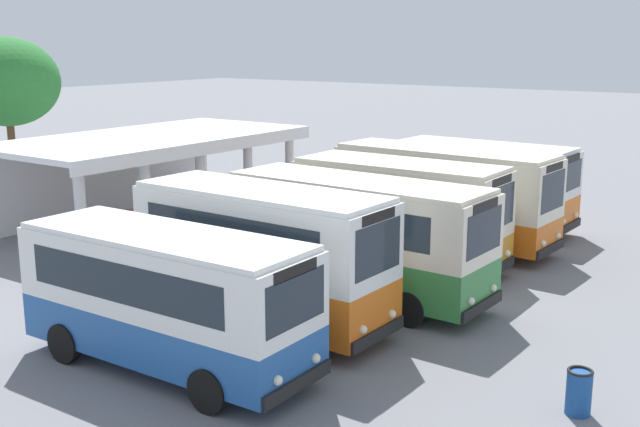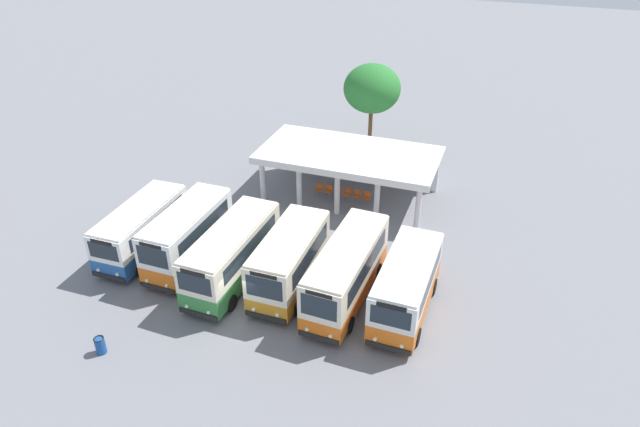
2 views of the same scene
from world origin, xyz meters
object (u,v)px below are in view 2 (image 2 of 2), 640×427
object	(u,v)px
city_bus_fourth_amber	(289,259)
city_bus_middle_cream	(232,253)
waiting_chair_end_by_column	(319,188)
litter_bin_apron	(100,345)
city_bus_fifth_blue	(346,270)
city_bus_far_end_green	(406,285)
city_bus_nearest_orange	(141,227)
waiting_chair_fourth_seat	(348,193)
waiting_chair_second_from_end	(329,190)
waiting_chair_far_end_seat	(367,197)
waiting_chair_fifth_seat	(357,195)
waiting_chair_middle_seat	(338,192)
city_bus_second_in_row	(188,234)

from	to	relation	value
city_bus_fourth_amber	city_bus_middle_cream	bearing A→B (deg)	-171.52
waiting_chair_end_by_column	litter_bin_apron	xyz separation A→B (m)	(-4.54, -17.95, -0.07)
city_bus_fifth_blue	city_bus_far_end_green	xyz separation A→B (m)	(3.17, -0.05, -0.09)
city_bus_nearest_orange	waiting_chair_fourth_seat	xyz separation A→B (m)	(9.60, 10.04, -1.15)
waiting_chair_second_from_end	city_bus_middle_cream	bearing A→B (deg)	-99.84
waiting_chair_end_by_column	waiting_chair_far_end_seat	distance (m)	3.47
waiting_chair_fifth_seat	waiting_chair_far_end_seat	bearing A→B (deg)	-1.23
city_bus_fifth_blue	litter_bin_apron	distance (m)	12.47
city_bus_middle_cream	waiting_chair_fourth_seat	xyz separation A→B (m)	(3.26, 10.78, -1.30)
waiting_chair_middle_seat	city_bus_middle_cream	bearing A→B (deg)	-103.41
city_bus_second_in_row	city_bus_middle_cream	size ratio (longest dim) A/B	0.89
city_bus_second_in_row	waiting_chair_far_end_seat	xyz separation A→B (m)	(7.82, 10.05, -1.38)
city_bus_fourth_amber	waiting_chair_fourth_seat	world-z (taller)	city_bus_fourth_amber
city_bus_middle_cream	waiting_chair_middle_seat	bearing A→B (deg)	76.59
waiting_chair_end_by_column	waiting_chair_fifth_seat	bearing A→B (deg)	-0.51
waiting_chair_end_by_column	waiting_chair_far_end_seat	world-z (taller)	same
city_bus_second_in_row	city_bus_fourth_amber	bearing A→B (deg)	-2.13
city_bus_fourth_amber	city_bus_fifth_blue	xyz separation A→B (m)	(3.17, 0.08, 0.02)
city_bus_fourth_amber	waiting_chair_middle_seat	xyz separation A→B (m)	(-0.61, 10.28, -1.31)
city_bus_far_end_green	waiting_chair_fifth_seat	world-z (taller)	city_bus_far_end_green
waiting_chair_fifth_seat	litter_bin_apron	distance (m)	19.36
city_bus_fifth_blue	waiting_chair_far_end_seat	size ratio (longest dim) A/B	9.10
city_bus_fourth_amber	litter_bin_apron	bearing A→B (deg)	-130.65
waiting_chair_end_by_column	waiting_chair_fifth_seat	xyz separation A→B (m)	(2.78, -0.02, 0.00)
city_bus_second_in_row	waiting_chair_end_by_column	distance (m)	11.07
city_bus_middle_cream	waiting_chair_far_end_seat	size ratio (longest dim) A/B	8.85
city_bus_fifth_blue	litter_bin_apron	world-z (taller)	city_bus_fifth_blue
city_bus_middle_cream	waiting_chair_end_by_column	world-z (taller)	city_bus_middle_cream
waiting_chair_end_by_column	waiting_chair_fourth_seat	distance (m)	2.08
waiting_chair_middle_seat	waiting_chair_far_end_seat	distance (m)	2.08
waiting_chair_end_by_column	city_bus_second_in_row	bearing A→B (deg)	-113.29
waiting_chair_fifth_seat	waiting_chair_end_by_column	bearing A→B (deg)	179.49
waiting_chair_middle_seat	waiting_chair_fifth_seat	distance (m)	1.39
waiting_chair_middle_seat	waiting_chair_fifth_seat	bearing A→B (deg)	1.19
city_bus_nearest_orange	waiting_chair_fifth_seat	distance (m)	14.42
city_bus_fourth_amber	waiting_chair_far_end_seat	world-z (taller)	city_bus_fourth_amber
waiting_chair_middle_seat	waiting_chair_fifth_seat	xyz separation A→B (m)	(1.39, 0.03, 0.00)
city_bus_fourth_amber	city_bus_fifth_blue	size ratio (longest dim) A/B	0.85
city_bus_fourth_amber	city_bus_nearest_orange	bearing A→B (deg)	178.41
city_bus_middle_cream	waiting_chair_far_end_seat	bearing A→B (deg)	66.65
waiting_chair_fifth_seat	waiting_chair_far_end_seat	xyz separation A→B (m)	(0.69, -0.01, 0.00)
waiting_chair_fifth_seat	litter_bin_apron	bearing A→B (deg)	-112.22
city_bus_nearest_orange	litter_bin_apron	world-z (taller)	city_bus_nearest_orange
city_bus_middle_cream	city_bus_fifth_blue	distance (m)	6.36
city_bus_nearest_orange	litter_bin_apron	distance (m)	8.51
city_bus_nearest_orange	waiting_chair_fourth_seat	bearing A→B (deg)	46.29
city_bus_second_in_row	city_bus_middle_cream	distance (m)	3.25
city_bus_middle_cream	waiting_chair_middle_seat	distance (m)	11.13
city_bus_middle_cream	city_bus_fifth_blue	bearing A→B (deg)	4.99
waiting_chair_fifth_seat	waiting_chair_far_end_seat	size ratio (longest dim) A/B	1.00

